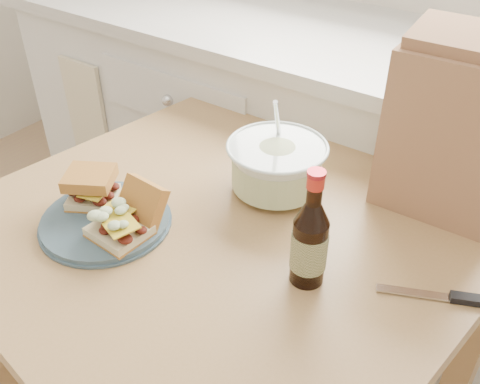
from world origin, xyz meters
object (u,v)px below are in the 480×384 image
Objects in this scene: paper_bag at (456,134)px; beer_bottle at (310,242)px; dining_table at (230,261)px; coleslaw_bowl at (276,168)px; plate at (106,221)px.

beer_bottle is at bearing -109.22° from paper_bag.
coleslaw_bowl reaches higher than dining_table.
coleslaw_bowl is 0.27m from beer_bottle.
dining_table is at bearing 39.41° from plate.
paper_bag is (0.30, 0.16, 0.11)m from coleslaw_bowl.
beer_bottle is at bearing -46.15° from coleslaw_bowl.
paper_bag is at bearing 50.04° from beer_bottle.
dining_table is 5.03× the size of coleslaw_bowl.
plate is 0.70m from paper_bag.
beer_bottle reaches higher than dining_table.
paper_bag is (0.32, 0.30, 0.28)m from dining_table.
plate is 0.76× the size of paper_bag.
dining_table is 4.25× the size of plate.
dining_table is 4.75× the size of beer_bottle.
plate is at bearing 171.90° from beer_bottle.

